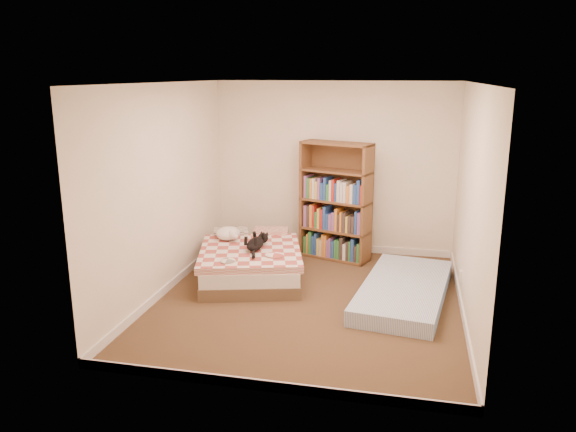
% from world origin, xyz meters
% --- Properties ---
extents(room, '(3.51, 4.01, 2.51)m').
position_xyz_m(room, '(0.00, 0.00, 1.20)').
color(room, '#42301C').
rests_on(room, ground).
extents(bed, '(1.62, 1.99, 0.46)m').
position_xyz_m(bed, '(-0.89, 0.66, 0.21)').
color(bed, brown).
rests_on(bed, room).
extents(bookshelf, '(1.11, 0.65, 1.68)m').
position_xyz_m(bookshelf, '(0.08, 1.66, 0.60)').
color(bookshelf, brown).
rests_on(bookshelf, room).
extents(floor_mattress, '(1.20, 2.16, 0.18)m').
position_xyz_m(floor_mattress, '(1.10, 0.32, 0.09)').
color(floor_mattress, '#7296BE').
rests_on(floor_mattress, room).
extents(black_cat, '(0.29, 0.74, 0.17)m').
position_xyz_m(black_cat, '(-0.78, 0.56, 0.49)').
color(black_cat, black).
rests_on(black_cat, bed).
extents(white_dog, '(0.36, 0.37, 0.17)m').
position_xyz_m(white_dog, '(-1.26, 0.85, 0.50)').
color(white_dog, white).
rests_on(white_dog, bed).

